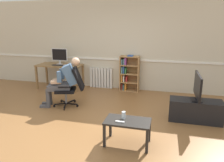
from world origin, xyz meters
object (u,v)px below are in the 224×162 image
tv_stand (195,111)px  office_chair (71,86)px  imac_monitor (60,55)px  spare_remote (120,122)px  coffee_table (128,124)px  person_seated (64,81)px  radiator (101,78)px  computer_mouse (65,65)px  computer_desk (60,68)px  bookshelf (128,73)px  drinking_glass (124,115)px  keyboard (58,65)px  tv_screen (198,87)px

tv_stand → office_chair: bearing=177.2°
imac_monitor → spare_remote: imac_monitor is taller
coffee_table → person_seated: bearing=143.4°
radiator → office_chair: office_chair is taller
office_chair → computer_mouse: bearing=-164.1°
computer_desk → bookshelf: (2.12, 0.29, -0.12)m
office_chair → drinking_glass: 2.10m
keyboard → tv_stand: bearing=-19.2°
drinking_glass → computer_desk: bearing=134.0°
keyboard → spare_remote: size_ratio=2.53×
computer_desk → spare_remote: size_ratio=9.21×
office_chair → tv_screen: bearing=70.8°
office_chair → coffee_table: size_ratio=1.28×
person_seated → spare_remote: 2.29m
computer_desk → drinking_glass: (2.61, -2.70, -0.16)m
imac_monitor → drinking_glass: size_ratio=4.19×
drinking_glass → imac_monitor: bearing=133.5°
tv_stand → radiator: bearing=145.0°
radiator → drinking_glass: size_ratio=5.95×
computer_desk → person_seated: bearing=-58.7°
spare_remote → bookshelf: bearing=-171.4°
spare_remote → computer_mouse: bearing=-139.2°
imac_monitor → coffee_table: (2.72, -2.84, -0.67)m
imac_monitor → person_seated: (0.87, -1.47, -0.39)m
spare_remote → person_seated: bearing=-129.9°
keyboard → office_chair: size_ratio=0.39×
coffee_table → spare_remote: 0.16m
computer_mouse → spare_remote: bearing=-49.5°
computer_mouse → office_chair: (0.77, -1.22, -0.25)m
radiator → drinking_glass: 3.39m
person_seated → drinking_glass: bearing=37.1°
radiator → person_seated: size_ratio=0.60×
radiator → person_seated: (-0.38, -1.78, 0.33)m
computer_mouse → drinking_glass: (2.37, -2.58, -0.27)m
keyboard → tv_stand: keyboard is taller
keyboard → coffee_table: bearing=-44.6°
keyboard → spare_remote: (2.55, -2.72, -0.32)m
coffee_table → computer_desk: bearing=134.3°
tv_screen → person_seated: bearing=86.8°
bookshelf → spare_remote: bearing=-81.7°
imac_monitor → tv_stand: (3.92, -1.56, -0.81)m
person_seated → drinking_glass: person_seated is taller
keyboard → drinking_glass: size_ratio=3.07×
office_chair → person_seated: size_ratio=0.81×
computer_desk → office_chair: 1.69m
imac_monitor → person_seated: 1.75m
spare_remote → tv_screen: bearing=136.8°
computer_mouse → coffee_table: (2.45, -2.64, -0.40)m
person_seated → keyboard: bearing=-163.4°
tv_screen → drinking_glass: bearing=131.9°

